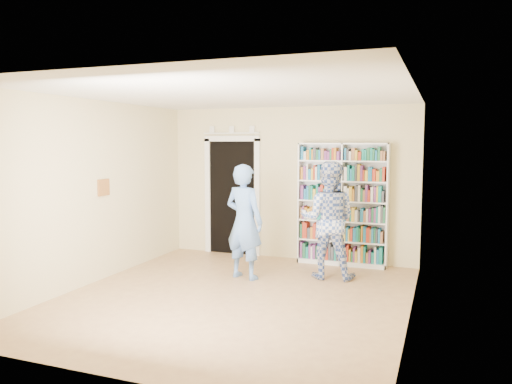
{
  "coord_description": "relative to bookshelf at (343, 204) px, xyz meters",
  "views": [
    {
      "loc": [
        2.58,
        -6.0,
        2.07
      ],
      "look_at": [
        -0.03,
        0.9,
        1.34
      ],
      "focal_mm": 35.0,
      "sensor_mm": 36.0,
      "label": 1
    }
  ],
  "objects": [
    {
      "name": "wall_left",
      "position": [
        -3.24,
        -2.34,
        0.3
      ],
      "size": [
        0.0,
        5.0,
        5.0
      ],
      "primitive_type": "plane",
      "rotation": [
        1.57,
        0.0,
        1.57
      ],
      "color": "beige",
      "rests_on": "floor"
    },
    {
      "name": "doorway",
      "position": [
        -2.09,
        0.13,
        0.13
      ],
      "size": [
        1.1,
        0.08,
        2.43
      ],
      "color": "black",
      "rests_on": "floor"
    },
    {
      "name": "paper_sheet",
      "position": [
        0.02,
        -1.11,
        -0.08
      ],
      "size": [
        0.18,
        0.1,
        0.29
      ],
      "primitive_type": "cube",
      "rotation": [
        0.0,
        0.0,
        0.47
      ],
      "color": "white",
      "rests_on": "man_plaid"
    },
    {
      "name": "wall_right",
      "position": [
        1.26,
        -2.34,
        0.3
      ],
      "size": [
        0.0,
        5.0,
        5.0
      ],
      "primitive_type": "plane",
      "rotation": [
        1.57,
        0.0,
        -1.57
      ],
      "color": "beige",
      "rests_on": "floor"
    },
    {
      "name": "wall_back",
      "position": [
        -0.99,
        0.16,
        0.3
      ],
      "size": [
        4.5,
        0.0,
        4.5
      ],
      "primitive_type": "plane",
      "rotation": [
        1.57,
        0.0,
        0.0
      ],
      "color": "beige",
      "rests_on": "floor"
    },
    {
      "name": "floor",
      "position": [
        -0.99,
        -2.34,
        -1.05
      ],
      "size": [
        5.0,
        5.0,
        0.0
      ],
      "primitive_type": "plane",
      "color": "#9C6F4B",
      "rests_on": "ground"
    },
    {
      "name": "ceiling",
      "position": [
        -0.99,
        -2.34,
        1.65
      ],
      "size": [
        5.0,
        5.0,
        0.0
      ],
      "primitive_type": "plane",
      "rotation": [
        3.14,
        0.0,
        0.0
      ],
      "color": "white",
      "rests_on": "wall_back"
    },
    {
      "name": "wall_art",
      "position": [
        -3.22,
        -2.14,
        0.35
      ],
      "size": [
        0.03,
        0.25,
        0.25
      ],
      "primitive_type": "cube",
      "color": "brown",
      "rests_on": "wall_left"
    },
    {
      "name": "man_blue",
      "position": [
        -1.23,
        -1.39,
        -0.17
      ],
      "size": [
        0.72,
        0.56,
        1.75
      ],
      "primitive_type": "imported",
      "rotation": [
        0.0,
        0.0,
        2.9
      ],
      "color": "#5E89D1",
      "rests_on": "floor"
    },
    {
      "name": "bookshelf",
      "position": [
        0.0,
        0.0,
        0.0
      ],
      "size": [
        1.51,
        0.28,
        2.07
      ],
      "rotation": [
        0.0,
        0.0,
        0.04
      ],
      "color": "white",
      "rests_on": "floor"
    },
    {
      "name": "man_plaid",
      "position": [
        -0.04,
        -0.9,
        -0.15
      ],
      "size": [
        0.93,
        0.76,
        1.79
      ],
      "primitive_type": "imported",
      "rotation": [
        0.0,
        0.0,
        3.24
      ],
      "color": "#3451A0",
      "rests_on": "floor"
    }
  ]
}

